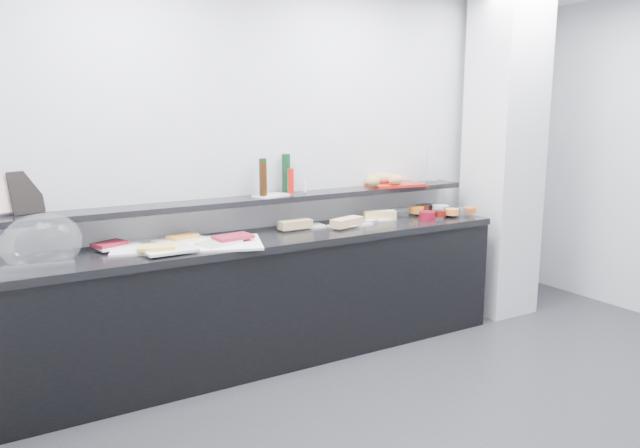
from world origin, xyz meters
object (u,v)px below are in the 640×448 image
sandwich_plate_mid (350,225)px  framed_print (26,192)px  cloche_base (31,261)px  bread_tray (394,184)px  condiment_tray (271,195)px  carafe (432,165)px

sandwich_plate_mid → framed_print: framed_print is taller
cloche_base → sandwich_plate_mid: 2.20m
cloche_base → bread_tray: size_ratio=1.01×
sandwich_plate_mid → framed_print: size_ratio=1.28×
framed_print → condiment_tray: framed_print is taller
cloche_base → framed_print: bearing=91.3°
sandwich_plate_mid → carafe: size_ratio=1.11×
condiment_tray → carafe: bearing=-18.7°
bread_tray → carafe: bearing=5.5°
condiment_tray → carafe: carafe is taller
carafe → bread_tray: bearing=178.5°
framed_print → carafe: (3.10, -0.11, 0.02)m
bread_tray → sandwich_plate_mid: bearing=-155.0°
cloche_base → framed_print: 0.46m
condiment_tray → bread_tray: 1.12m
cloche_base → condiment_tray: (1.62, 0.17, 0.24)m
framed_print → sandwich_plate_mid: bearing=-26.7°
cloche_base → framed_print: (0.03, 0.28, 0.36)m
condiment_tray → bread_tray: size_ratio=0.54×
framed_print → carafe: 3.10m
framed_print → bread_tray: bearing=-21.6°
sandwich_plate_mid → framed_print: bearing=169.4°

